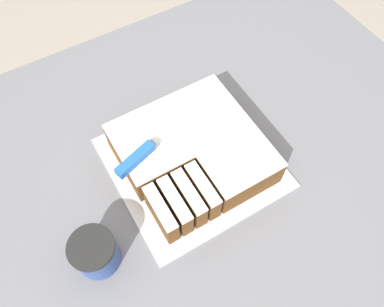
{
  "coord_description": "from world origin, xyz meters",
  "views": [
    {
      "loc": [
        -0.26,
        -0.38,
        1.76
      ],
      "look_at": [
        -0.03,
        0.01,
        0.98
      ],
      "focal_mm": 35.0,
      "sensor_mm": 36.0,
      "label": 1
    }
  ],
  "objects_px": {
    "knife": "(145,151)",
    "coffee_cup": "(95,253)",
    "cake_board": "(192,163)",
    "cake": "(193,151)"
  },
  "relations": [
    {
      "from": "cake_board",
      "to": "knife",
      "type": "relative_size",
      "value": 1.32
    },
    {
      "from": "cake_board",
      "to": "knife",
      "type": "height_order",
      "value": "knife"
    },
    {
      "from": "cake_board",
      "to": "coffee_cup",
      "type": "bearing_deg",
      "value": -160.58
    },
    {
      "from": "cake_board",
      "to": "knife",
      "type": "xyz_separation_m",
      "value": [
        -0.1,
        0.03,
        0.1
      ]
    },
    {
      "from": "knife",
      "to": "coffee_cup",
      "type": "bearing_deg",
      "value": -161.77
    },
    {
      "from": "knife",
      "to": "cake_board",
      "type": "bearing_deg",
      "value": -35.25
    },
    {
      "from": "cake_board",
      "to": "cake",
      "type": "relative_size",
      "value": 1.21
    },
    {
      "from": "cake_board",
      "to": "coffee_cup",
      "type": "distance_m",
      "value": 0.32
    },
    {
      "from": "knife",
      "to": "coffee_cup",
      "type": "xyz_separation_m",
      "value": [
        -0.19,
        -0.14,
        -0.05
      ]
    },
    {
      "from": "cake_board",
      "to": "cake",
      "type": "height_order",
      "value": "cake"
    }
  ]
}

